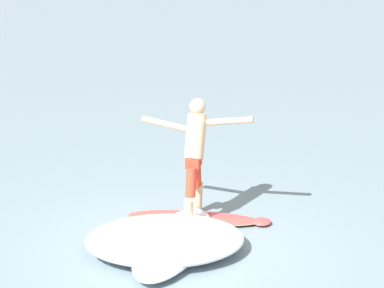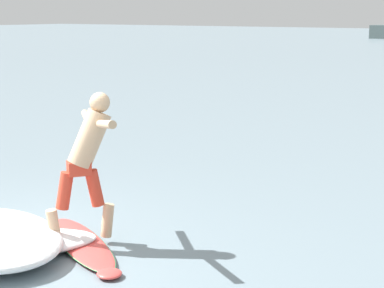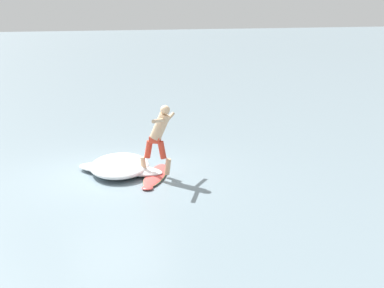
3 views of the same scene
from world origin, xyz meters
TOP-DOWN VIEW (x-y plane):
  - surfboard at (0.56, 0.78)m, footprint 2.04×1.43m
  - surfer at (0.59, 0.89)m, footprint 1.39×1.08m

SIDE VIEW (x-z plane):
  - surfboard at x=0.56m, z-range -0.07..0.15m
  - surfer at x=0.59m, z-range 0.24..1.99m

